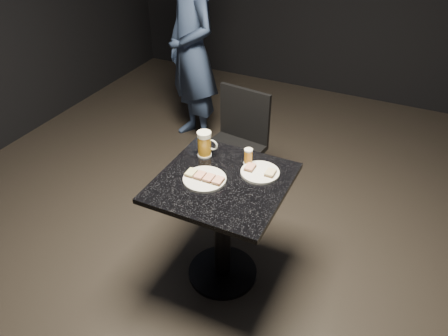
{
  "coord_description": "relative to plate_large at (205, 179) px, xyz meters",
  "views": [
    {
      "loc": [
        0.84,
        -1.73,
        2.18
      ],
      "look_at": [
        0.0,
        0.02,
        0.82
      ],
      "focal_mm": 35.0,
      "sensor_mm": 36.0,
      "label": 1
    }
  ],
  "objects": [
    {
      "name": "chair",
      "position": [
        -0.18,
        0.82,
        -0.26
      ],
      "size": [
        0.45,
        0.45,
        0.87
      ],
      "color": "black",
      "rests_on": "floor"
    },
    {
      "name": "canapes_on_plate_large",
      "position": [
        0.0,
        0.0,
        0.02
      ],
      "size": [
        0.22,
        0.07,
        0.02
      ],
      "color": "#4C3521",
      "rests_on": "plate_large"
    },
    {
      "name": "canapes_on_plate_small",
      "position": [
        0.25,
        0.19,
        0.02
      ],
      "size": [
        0.17,
        0.07,
        0.02
      ],
      "color": "#4C3521",
      "rests_on": "plate_small"
    },
    {
      "name": "plate_small",
      "position": [
        0.25,
        0.19,
        0.0
      ],
      "size": [
        0.22,
        0.22,
        0.01
      ],
      "primitive_type": "cylinder",
      "color": "white",
      "rests_on": "table"
    },
    {
      "name": "floor",
      "position": [
        0.09,
        0.04,
        -0.76
      ],
      "size": [
        6.0,
        6.0,
        0.0
      ],
      "primitive_type": "plane",
      "color": "black",
      "rests_on": "ground"
    },
    {
      "name": "table",
      "position": [
        0.09,
        0.04,
        -0.25
      ],
      "size": [
        0.7,
        0.7,
        0.75
      ],
      "color": "black",
      "rests_on": "floor"
    },
    {
      "name": "patron",
      "position": [
        -0.89,
        1.46,
        0.1
      ],
      "size": [
        0.74,
        0.69,
        1.71
      ],
      "primitive_type": "imported",
      "rotation": [
        0.0,
        0.0,
        -0.59
      ],
      "color": "navy",
      "rests_on": "floor"
    },
    {
      "name": "beer_mug",
      "position": [
        -0.11,
        0.22,
        0.07
      ],
      "size": [
        0.12,
        0.09,
        0.16
      ],
      "color": "white",
      "rests_on": "table"
    },
    {
      "name": "plate_large",
      "position": [
        0.0,
        0.0,
        0.0
      ],
      "size": [
        0.24,
        0.24,
        0.01
      ],
      "primitive_type": "cylinder",
      "color": "white",
      "rests_on": "table"
    },
    {
      "name": "beer_tumbler",
      "position": [
        0.15,
        0.25,
        0.04
      ],
      "size": [
        0.05,
        0.05,
        0.1
      ],
      "color": "silver",
      "rests_on": "table"
    }
  ]
}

